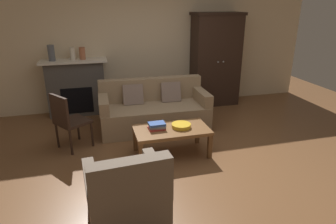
{
  "coord_description": "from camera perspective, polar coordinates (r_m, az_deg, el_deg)",
  "views": [
    {
      "loc": [
        -1.24,
        -3.67,
        2.18
      ],
      "look_at": [
        -0.13,
        0.5,
        0.55
      ],
      "focal_mm": 31.44,
      "sensor_mm": 36.0,
      "label": 1
    }
  ],
  "objects": [
    {
      "name": "ground_plane",
      "position": [
        4.45,
        3.3,
        -8.71
      ],
      "size": [
        9.6,
        9.6,
        0.0
      ],
      "primitive_type": "plane",
      "color": "brown"
    },
    {
      "name": "coffee_table",
      "position": [
        4.36,
        0.69,
        -3.88
      ],
      "size": [
        1.1,
        0.6,
        0.42
      ],
      "color": "brown",
      "rests_on": "ground"
    },
    {
      "name": "armoire",
      "position": [
        6.57,
        9.18,
        9.97
      ],
      "size": [
        1.06,
        0.57,
        1.97
      ],
      "color": "black",
      "rests_on": "ground"
    },
    {
      "name": "mantel_vase_slate",
      "position": [
        6.06,
        -21.69,
        10.61
      ],
      "size": [
        0.12,
        0.12,
        0.3
      ],
      "primitive_type": "cylinder",
      "color": "#565B66",
      "rests_on": "fireplace"
    },
    {
      "name": "fireplace",
      "position": [
        6.19,
        -17.34,
        4.63
      ],
      "size": [
        1.26,
        0.48,
        1.12
      ],
      "color": "#4C4947",
      "rests_on": "ground"
    },
    {
      "name": "mantel_vase_terracotta",
      "position": [
        6.03,
        -16.29,
        10.87
      ],
      "size": [
        0.11,
        0.11,
        0.24
      ],
      "primitive_type": "cylinder",
      "color": "#A86042",
      "rests_on": "fireplace"
    },
    {
      "name": "side_chair_wooden",
      "position": [
        4.72,
        -18.92,
        -1.2
      ],
      "size": [
        0.61,
        0.61,
        0.9
      ],
      "color": "black",
      "rests_on": "ground"
    },
    {
      "name": "book_stack",
      "position": [
        4.31,
        -2.17,
        -2.73
      ],
      "size": [
        0.26,
        0.19,
        0.1
      ],
      "color": "#B73833",
      "rests_on": "coffee_table"
    },
    {
      "name": "couch",
      "position": [
        5.34,
        -2.77,
        0.22
      ],
      "size": [
        1.94,
        0.9,
        0.86
      ],
      "color": "#937A5B",
      "rests_on": "ground"
    },
    {
      "name": "back_wall",
      "position": [
        6.39,
        -3.75,
        13.62
      ],
      "size": [
        7.2,
        0.1,
        2.8
      ],
      "primitive_type": "cube",
      "color": "beige",
      "rests_on": "ground"
    },
    {
      "name": "fruit_bowl",
      "position": [
        4.37,
        2.58,
        -2.65
      ],
      "size": [
        0.29,
        0.29,
        0.06
      ],
      "primitive_type": "cylinder",
      "color": "gold",
      "rests_on": "coffee_table"
    },
    {
      "name": "mantel_vase_cream",
      "position": [
        6.03,
        -18.02,
        10.72
      ],
      "size": [
        0.1,
        0.1,
        0.24
      ],
      "primitive_type": "cylinder",
      "color": "beige",
      "rests_on": "fireplace"
    },
    {
      "name": "armchair_near_left",
      "position": [
        3.13,
        -7.98,
        -16.03
      ],
      "size": [
        0.83,
        0.82,
        0.88
      ],
      "color": "#756656",
      "rests_on": "ground"
    }
  ]
}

